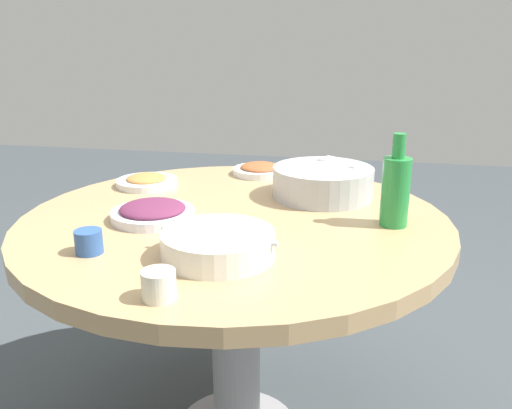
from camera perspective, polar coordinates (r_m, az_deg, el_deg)
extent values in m
cylinder|color=#99999E|center=(1.69, -2.10, -13.48)|extent=(0.14, 0.14, 0.67)
cylinder|color=tan|center=(1.53, -2.25, -2.06)|extent=(1.19, 1.19, 0.04)
cylinder|color=#B2B5BA|center=(1.71, 6.96, 2.32)|extent=(0.31, 0.31, 0.09)
ellipsoid|color=white|center=(1.71, 6.97, 2.47)|extent=(0.25, 0.25, 0.10)
cube|color=white|center=(1.76, 8.85, 4.41)|extent=(0.15, 0.13, 0.01)
cylinder|color=silver|center=(1.25, -3.97, -4.17)|extent=(0.26, 0.26, 0.06)
cylinder|color=black|center=(1.26, -3.96, -4.39)|extent=(0.23, 0.23, 0.04)
cylinder|color=silver|center=(1.25, -3.99, -3.26)|extent=(0.29, 0.06, 0.01)
cylinder|color=silver|center=(1.53, -10.67, -1.05)|extent=(0.23, 0.23, 0.03)
ellipsoid|color=#622645|center=(1.52, -10.71, -0.41)|extent=(0.18, 0.18, 0.04)
cylinder|color=silver|center=(1.86, -11.30, 2.25)|extent=(0.20, 0.20, 0.02)
ellipsoid|color=#BA7A3D|center=(1.86, -11.33, 2.67)|extent=(0.13, 0.13, 0.03)
cylinder|color=silver|center=(1.97, 0.40, 3.48)|extent=(0.19, 0.19, 0.02)
ellipsoid|color=#9B512D|center=(1.97, 0.40, 3.91)|extent=(0.14, 0.14, 0.03)
cylinder|color=#278B3D|center=(1.48, 14.30, 1.25)|extent=(0.07, 0.07, 0.18)
cylinder|color=#278B3D|center=(1.45, 14.67, 5.93)|extent=(0.03, 0.03, 0.06)
cylinder|color=#2D5397|center=(1.33, -17.01, -3.72)|extent=(0.06, 0.06, 0.06)
cylinder|color=silver|center=(1.08, -10.09, -8.24)|extent=(0.07, 0.07, 0.06)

